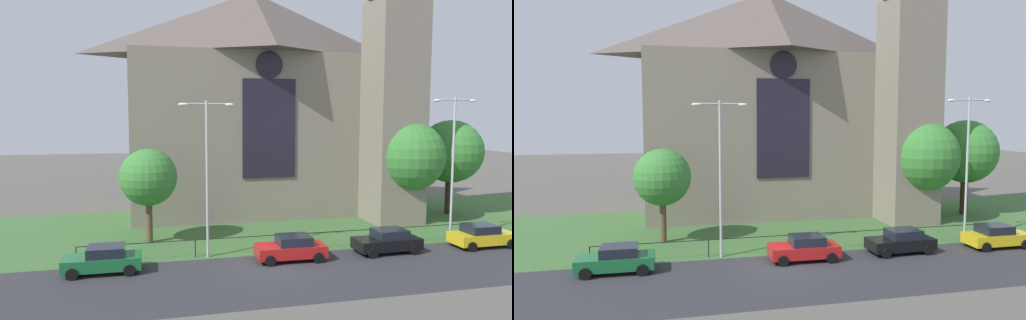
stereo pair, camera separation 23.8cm
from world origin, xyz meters
TOP-DOWN VIEW (x-y plane):
  - ground at (0.00, 10.00)m, footprint 160.00×160.00m
  - road_asphalt at (0.00, -2.00)m, footprint 120.00×8.00m
  - grass_verge at (0.00, 8.00)m, footprint 120.00×20.00m
  - church_building at (3.74, 16.34)m, footprint 23.20×16.20m
  - iron_railing at (2.96, 2.50)m, footprint 27.72×0.07m
  - tree_right_far at (19.56, 10.54)m, footprint 5.56×5.56m
  - tree_right_near at (13.94, 8.22)m, footprint 5.85×5.85m
  - tree_left_near at (-6.67, 6.68)m, footprint 3.91×3.91m
  - streetlamp_near at (-3.19, 2.40)m, footprint 3.37×0.26m
  - streetlamp_far at (13.86, 2.40)m, footprint 3.37×0.26m
  - parked_car_green at (-9.20, 0.82)m, footprint 4.22×2.06m
  - parked_car_red at (1.64, 0.64)m, footprint 4.24×2.10m
  - parked_car_black at (8.10, 0.76)m, footprint 4.25×2.13m
  - parked_car_yellow at (14.92, 0.54)m, footprint 4.21×2.03m

SIDE VIEW (x-z plane):
  - ground at x=0.00m, z-range 0.00..0.00m
  - grass_verge at x=0.00m, z-range 0.00..0.01m
  - road_asphalt at x=0.00m, z-range 0.00..0.01m
  - parked_car_green at x=-9.20m, z-range -0.01..1.50m
  - parked_car_red at x=1.64m, z-range -0.01..1.50m
  - parked_car_black at x=8.10m, z-range -0.01..1.50m
  - parked_car_yellow at x=14.92m, z-range -0.01..1.50m
  - iron_railing at x=2.96m, z-range 0.40..1.52m
  - tree_left_near at x=-6.67m, z-range 1.26..7.76m
  - tree_right_near at x=13.94m, z-range 1.25..9.64m
  - tree_right_far at x=19.56m, z-range 1.38..9.75m
  - streetlamp_near at x=-3.19m, z-range 1.18..10.80m
  - streetlamp_far at x=13.86m, z-range 1.19..11.19m
  - church_building at x=3.74m, z-range -2.73..23.27m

